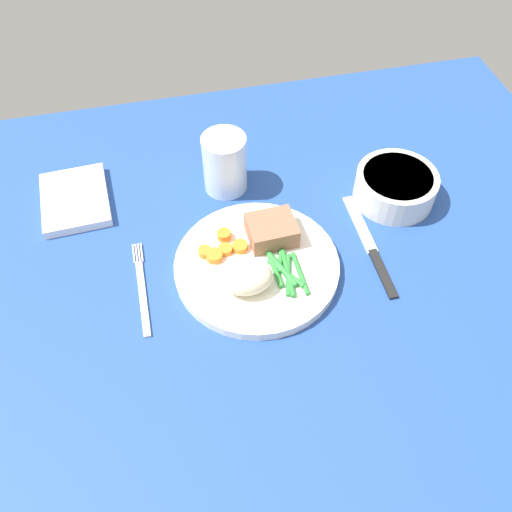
# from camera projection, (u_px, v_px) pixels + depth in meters

# --- Properties ---
(dining_table) EXTENTS (1.20, 0.90, 0.02)m
(dining_table) POSITION_uv_depth(u_px,v_px,m) (249.00, 275.00, 0.82)
(dining_table) COLOR #234793
(dining_table) RESTS_ON ground
(dinner_plate) EXTENTS (0.24, 0.24, 0.02)m
(dinner_plate) POSITION_uv_depth(u_px,v_px,m) (256.00, 264.00, 0.81)
(dinner_plate) COLOR white
(dinner_plate) RESTS_ON dining_table
(meat_portion) EXTENTS (0.07, 0.06, 0.03)m
(meat_portion) POSITION_uv_depth(u_px,v_px,m) (272.00, 230.00, 0.81)
(meat_portion) COLOR #936047
(meat_portion) RESTS_ON dinner_plate
(mashed_potatoes) EXTENTS (0.07, 0.05, 0.04)m
(mashed_potatoes) POSITION_uv_depth(u_px,v_px,m) (248.00, 278.00, 0.75)
(mashed_potatoes) COLOR beige
(mashed_potatoes) RESTS_ON dinner_plate
(carrot_slices) EXTENTS (0.07, 0.06, 0.01)m
(carrot_slices) POSITION_uv_depth(u_px,v_px,m) (222.00, 248.00, 0.81)
(carrot_slices) COLOR orange
(carrot_slices) RESTS_ON dinner_plate
(green_beans) EXTENTS (0.05, 0.10, 0.01)m
(green_beans) POSITION_uv_depth(u_px,v_px,m) (285.00, 270.00, 0.78)
(green_beans) COLOR #2D8C38
(green_beans) RESTS_ON dinner_plate
(fork) EXTENTS (0.01, 0.17, 0.00)m
(fork) POSITION_uv_depth(u_px,v_px,m) (142.00, 288.00, 0.79)
(fork) COLOR silver
(fork) RESTS_ON dining_table
(knife) EXTENTS (0.02, 0.21, 0.01)m
(knife) POSITION_uv_depth(u_px,v_px,m) (370.00, 247.00, 0.83)
(knife) COLOR black
(knife) RESTS_ON dining_table
(water_glass) EXTENTS (0.07, 0.07, 0.10)m
(water_glass) POSITION_uv_depth(u_px,v_px,m) (227.00, 166.00, 0.89)
(water_glass) COLOR silver
(water_glass) RESTS_ON dining_table
(salad_bowl) EXTENTS (0.13, 0.13, 0.05)m
(salad_bowl) POSITION_uv_depth(u_px,v_px,m) (396.00, 185.00, 0.88)
(salad_bowl) COLOR silver
(salad_bowl) RESTS_ON dining_table
(napkin) EXTENTS (0.11, 0.14, 0.02)m
(napkin) POSITION_uv_depth(u_px,v_px,m) (75.00, 200.00, 0.89)
(napkin) COLOR white
(napkin) RESTS_ON dining_table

